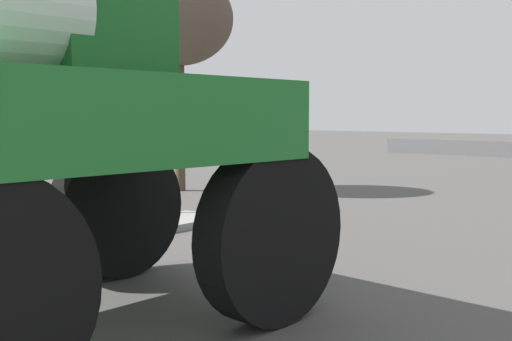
% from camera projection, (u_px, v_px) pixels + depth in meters
% --- Properties ---
extents(ground_plane, '(120.00, 120.00, 0.00)m').
position_uv_depth(ground_plane, '(477.00, 197.00, 18.33)').
color(ground_plane, '#4C4947').
extents(oversize_sprayer, '(4.23, 5.70, 4.45)m').
position_uv_depth(oversize_sprayer, '(62.00, 139.00, 6.83)').
color(oversize_sprayer, black).
rests_on(oversize_sprayer, ground).
extents(traffic_signal_near_left, '(0.24, 0.54, 3.61)m').
position_uv_depth(traffic_signal_near_left, '(162.00, 106.00, 14.35)').
color(traffic_signal_near_left, '#A8AAAF').
rests_on(traffic_signal_near_left, ground).
extents(bare_tree_left, '(3.43, 3.43, 6.88)m').
position_uv_depth(bare_tree_left, '(179.00, 20.00, 19.34)').
color(bare_tree_left, '#473828').
rests_on(bare_tree_left, ground).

